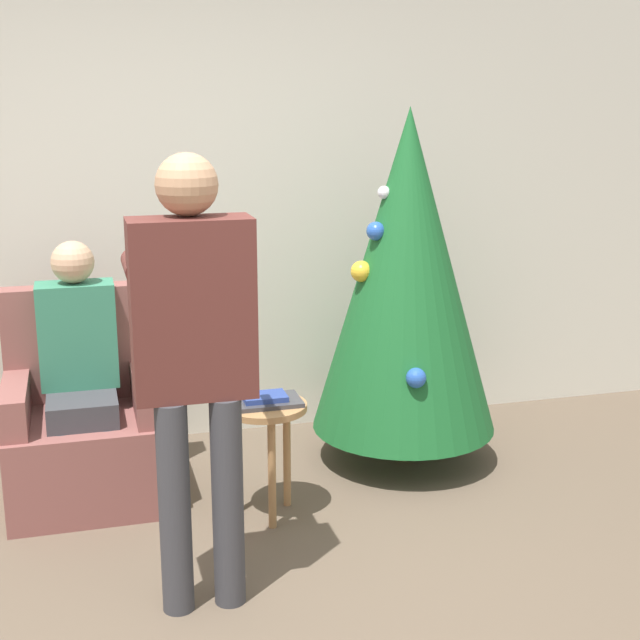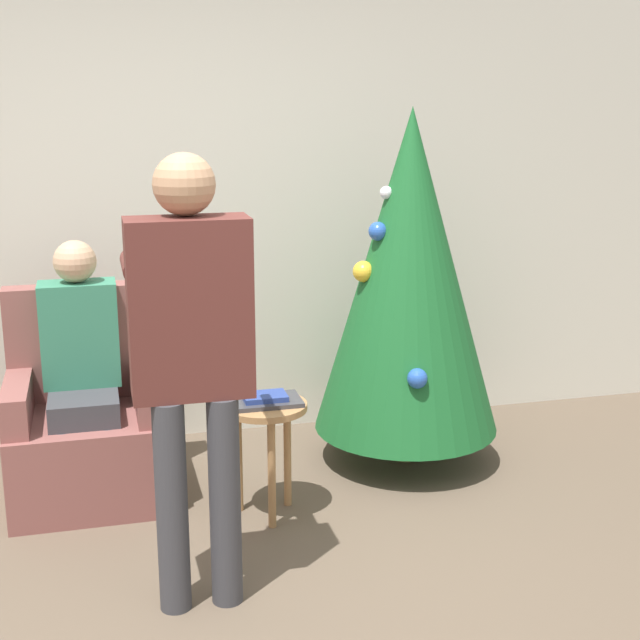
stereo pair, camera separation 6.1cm
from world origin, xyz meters
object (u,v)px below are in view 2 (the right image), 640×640
christmas_tree (409,273)px  person_seated (81,361)px  side_stool (265,424)px  armchair (86,427)px  person_standing (191,342)px

christmas_tree → person_seated: size_ratio=1.48×
side_stool → armchair: bearing=150.7°
person_standing → side_stool: 0.94m
christmas_tree → person_standing: christmas_tree is taller
armchair → person_seated: 0.34m
person_standing → side_stool: size_ratio=3.14×
side_stool → christmas_tree: bearing=28.2°
christmas_tree → armchair: christmas_tree is taller
person_seated → armchair: bearing=90.0°
person_standing → side_stool: bearing=58.3°
armchair → side_stool: (0.80, -0.45, 0.11)m
person_seated → side_stool: size_ratio=2.29×
christmas_tree → armchair: bearing=-179.9°
person_standing → side_stool: (0.39, 0.63, -0.59)m
christmas_tree → person_standing: 1.64m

